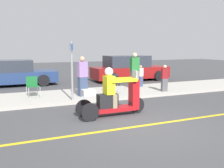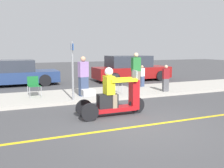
{
  "view_description": "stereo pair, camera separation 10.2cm",
  "coord_description": "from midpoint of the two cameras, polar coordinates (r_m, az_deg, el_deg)",
  "views": [
    {
      "loc": [
        -3.37,
        -5.65,
        2.1
      ],
      "look_at": [
        -0.39,
        1.25,
        1.0
      ],
      "focal_mm": 40.0,
      "sensor_mm": 36.0,
      "label": 1
    },
    {
      "loc": [
        -3.28,
        -5.68,
        2.1
      ],
      "look_at": [
        -0.39,
        1.25,
        1.0
      ],
      "focal_mm": 40.0,
      "sensor_mm": 36.0,
      "label": 2
    }
  ],
  "objects": [
    {
      "name": "ground_plane",
      "position": [
        6.9,
        6.79,
        -9.43
      ],
      "size": [
        60.0,
        60.0,
        0.0
      ],
      "primitive_type": "plane",
      "color": "#424244"
    },
    {
      "name": "lane_stripe",
      "position": [
        6.71,
        3.84,
        -9.86
      ],
      "size": [
        24.0,
        0.12,
        0.01
      ],
      "color": "gold",
      "rests_on": "ground"
    },
    {
      "name": "sidewalk_strip",
      "position": [
        10.98,
        -5.34,
        -2.38
      ],
      "size": [
        28.0,
        2.8,
        0.12
      ],
      "color": "#B2ADA3",
      "rests_on": "ground"
    },
    {
      "name": "motorcycle_trike",
      "position": [
        7.67,
        -0.3,
        -3.3
      ],
      "size": [
        2.19,
        0.67,
        1.51
      ],
      "color": "black",
      "rests_on": "ground"
    },
    {
      "name": "spectator_near_curb",
      "position": [
        10.25,
        -7.05,
        1.6
      ],
      "size": [
        0.42,
        0.31,
        1.62
      ],
      "color": "#38476B",
      "rests_on": "sidewalk_strip"
    },
    {
      "name": "spectator_with_child",
      "position": [
        12.16,
        4.94,
        2.93
      ],
      "size": [
        0.41,
        0.25,
        1.73
      ],
      "color": "#726656",
      "rests_on": "sidewalk_strip"
    },
    {
      "name": "spectator_by_tree",
      "position": [
        11.52,
        11.66,
        1.21
      ],
      "size": [
        0.31,
        0.22,
        1.2
      ],
      "color": "#515156",
      "rests_on": "sidewalk_strip"
    },
    {
      "name": "spectator_mid_group",
      "position": [
        12.77,
        6.31,
        1.76
      ],
      "size": [
        0.29,
        0.22,
        1.08
      ],
      "color": "#38476B",
      "rests_on": "sidewalk_strip"
    },
    {
      "name": "folding_chair_curbside",
      "position": [
        10.85,
        0.13,
        0.55
      ],
      "size": [
        0.5,
        0.5,
        0.82
      ],
      "color": "#A5A8AD",
      "rests_on": "sidewalk_strip"
    },
    {
      "name": "folding_chair_set_back",
      "position": [
        10.53,
        -17.99,
        -0.1
      ],
      "size": [
        0.51,
        0.51,
        0.82
      ],
      "color": "#A5A8AD",
      "rests_on": "sidewalk_strip"
    },
    {
      "name": "parked_car_lot_center",
      "position": [
        15.95,
        3.73,
        3.47
      ],
      "size": [
        4.88,
        1.99,
        1.59
      ],
      "color": "maroon",
      "rests_on": "ground"
    },
    {
      "name": "parked_car_lot_right",
      "position": [
        14.81,
        -22.36,
        2.22
      ],
      "size": [
        4.75,
        2.03,
        1.42
      ],
      "color": "navy",
      "rests_on": "ground"
    },
    {
      "name": "street_sign",
      "position": [
        9.42,
        -9.46,
        3.49
      ],
      "size": [
        0.08,
        0.36,
        2.2
      ],
      "color": "gray",
      "rests_on": "sidewalk_strip"
    }
  ]
}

